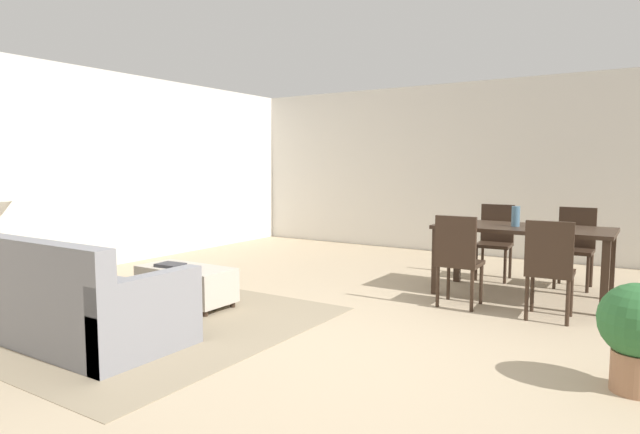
% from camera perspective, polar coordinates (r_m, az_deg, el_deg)
% --- Properties ---
extents(ground_plane, '(10.80, 10.80, 0.00)m').
position_cam_1_polar(ground_plane, '(4.16, 1.85, -14.22)').
color(ground_plane, tan).
extents(wall_back, '(9.00, 0.12, 2.70)m').
position_cam_1_polar(wall_back, '(8.60, 19.27, 4.88)').
color(wall_back, silver).
rests_on(wall_back, ground_plane).
extents(wall_left, '(0.12, 11.00, 2.70)m').
position_cam_1_polar(wall_left, '(7.57, -26.70, 4.54)').
color(wall_left, silver).
rests_on(wall_left, ground_plane).
extents(area_rug, '(3.00, 2.80, 0.01)m').
position_cam_1_polar(area_rug, '(5.24, -19.04, -10.30)').
color(area_rug, gray).
rests_on(area_rug, ground_plane).
extents(couch, '(1.97, 0.93, 0.86)m').
position_cam_1_polar(couch, '(4.82, -25.34, -8.41)').
color(couch, gray).
rests_on(couch, ground_plane).
extents(ottoman_table, '(0.99, 0.48, 0.39)m').
position_cam_1_polar(ottoman_table, '(5.55, -14.16, -6.91)').
color(ottoman_table, '#B7AD9E').
rests_on(ottoman_table, ground_plane).
extents(side_table, '(0.40, 0.40, 0.54)m').
position_cam_1_polar(side_table, '(5.96, -31.06, -4.68)').
color(side_table, olive).
rests_on(side_table, ground_plane).
extents(dining_table, '(1.76, 0.86, 0.76)m').
position_cam_1_polar(dining_table, '(6.06, 20.90, -1.82)').
color(dining_table, '#332319').
rests_on(dining_table, ground_plane).
extents(dining_chair_near_left, '(0.41, 0.41, 0.92)m').
position_cam_1_polar(dining_chair_near_left, '(5.43, 14.57, -4.03)').
color(dining_chair_near_left, '#332319').
rests_on(dining_chair_near_left, ground_plane).
extents(dining_chair_near_right, '(0.42, 0.42, 0.92)m').
position_cam_1_polar(dining_chair_near_right, '(5.23, 23.40, -4.69)').
color(dining_chair_near_right, '#332319').
rests_on(dining_chair_near_right, ground_plane).
extents(dining_chair_far_left, '(0.42, 0.42, 0.92)m').
position_cam_1_polar(dining_chair_far_left, '(6.95, 18.31, -2.05)').
color(dining_chair_far_left, '#332319').
rests_on(dining_chair_far_left, ground_plane).
extents(dining_chair_far_right, '(0.40, 0.40, 0.92)m').
position_cam_1_polar(dining_chair_far_right, '(6.82, 25.72, -2.47)').
color(dining_chair_far_right, '#332319').
rests_on(dining_chair_far_right, ground_plane).
extents(vase_centerpiece, '(0.09, 0.09, 0.22)m').
position_cam_1_polar(vase_centerpiece, '(6.02, 20.25, 0.07)').
color(vase_centerpiece, slate).
rests_on(vase_centerpiece, dining_table).
extents(book_on_ottoman, '(0.28, 0.22, 0.03)m').
position_cam_1_polar(book_on_ottoman, '(5.57, -15.75, -4.98)').
color(book_on_ottoman, '#333338').
rests_on(book_on_ottoman, ottoman_table).
extents(potted_plant, '(0.46, 0.46, 0.69)m').
position_cam_1_polar(potted_plant, '(3.88, 30.89, -10.30)').
color(potted_plant, '#996B4C').
rests_on(potted_plant, ground_plane).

